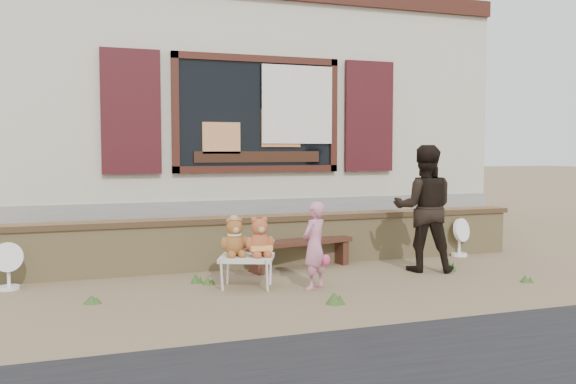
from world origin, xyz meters
name	(u,v)px	position (x,y,z in m)	size (l,w,h in m)	color
ground	(305,280)	(0.00, 0.00, 0.00)	(80.00, 80.00, 0.00)	brown
shopfront	(219,125)	(0.00, 4.49, 2.00)	(8.04, 5.13, 4.00)	gray
brick_wall	(278,239)	(0.00, 1.00, 0.34)	(7.10, 0.36, 0.67)	tan
bench	(300,248)	(0.19, 0.67, 0.27)	(1.48, 0.59, 0.37)	#371C13
folding_chair	(247,259)	(-0.75, -0.17, 0.32)	(0.73, 0.69, 0.36)	beige
teddy_bear_left	(234,236)	(-0.88, -0.12, 0.58)	(0.32, 0.28, 0.44)	brown
teddy_bear_right	(259,236)	(-0.62, -0.22, 0.58)	(0.33, 0.28, 0.45)	brown
child	(314,245)	(-0.07, -0.48, 0.48)	(0.35, 0.23, 0.97)	pink
adult	(424,208)	(1.62, 0.01, 0.80)	(0.77, 0.60, 1.59)	black
fan_left	(8,266)	(-3.25, 0.59, 0.26)	(0.33, 0.22, 0.53)	white
fan_right	(459,237)	(2.68, 0.78, 0.28)	(0.35, 0.23, 0.55)	white
grass_tufts	(316,283)	(-0.03, -0.46, 0.06)	(4.91, 1.54, 0.15)	#324E1F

